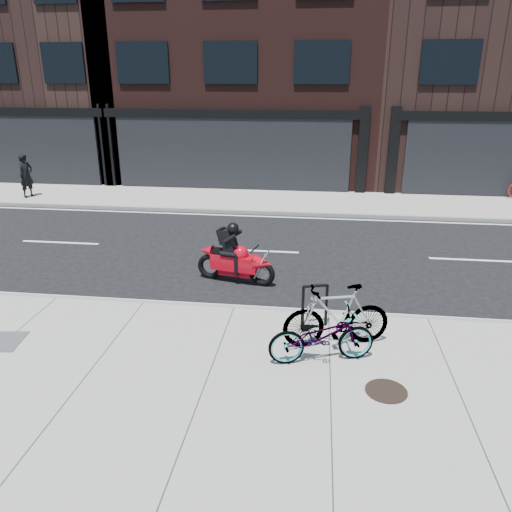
# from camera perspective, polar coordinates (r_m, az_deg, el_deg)

# --- Properties ---
(ground) EXTENTS (120.00, 120.00, 0.00)m
(ground) POSITION_cam_1_polar(r_m,az_deg,el_deg) (12.52, -1.01, -2.48)
(ground) COLOR black
(ground) RESTS_ON ground
(sidewalk_near) EXTENTS (60.00, 6.00, 0.13)m
(sidewalk_near) POSITION_cam_1_polar(r_m,az_deg,el_deg) (8.17, -6.18, -15.59)
(sidewalk_near) COLOR gray
(sidewalk_near) RESTS_ON ground
(sidewalk_far) EXTENTS (60.00, 3.50, 0.13)m
(sidewalk_far) POSITION_cam_1_polar(r_m,az_deg,el_deg) (19.83, 2.19, 6.31)
(sidewalk_far) COLOR gray
(sidewalk_far) RESTS_ON ground
(building_midwest) EXTENTS (10.00, 10.00, 12.00)m
(building_midwest) POSITION_cam_1_polar(r_m,az_deg,el_deg) (29.33, -22.13, 21.15)
(building_midwest) COLOR black
(building_midwest) RESTS_ON ground
(building_center) EXTENTS (12.00, 10.00, 14.50)m
(building_center) POSITION_cam_1_polar(r_m,az_deg,el_deg) (26.30, -0.93, 25.51)
(building_center) COLOR black
(building_center) RESTS_ON ground
(building_mideast) EXTENTS (12.00, 10.00, 12.50)m
(building_mideast) POSITION_cam_1_polar(r_m,az_deg,el_deg) (27.27, 26.94, 21.21)
(building_mideast) COLOR black
(building_mideast) RESTS_ON ground
(bike_rack) EXTENTS (0.51, 0.20, 0.90)m
(bike_rack) POSITION_cam_1_polar(r_m,az_deg,el_deg) (9.77, 6.73, -5.24)
(bike_rack) COLOR black
(bike_rack) RESTS_ON sidewalk_near
(bicycle_front) EXTENTS (1.95, 1.11, 0.97)m
(bicycle_front) POSITION_cam_1_polar(r_m,az_deg,el_deg) (8.68, 7.50, -9.02)
(bicycle_front) COLOR gray
(bicycle_front) RESTS_ON sidewalk_near
(bicycle_rear) EXTENTS (2.04, 1.05, 1.18)m
(bicycle_rear) POSITION_cam_1_polar(r_m,az_deg,el_deg) (9.15, 9.19, -6.75)
(bicycle_rear) COLOR gray
(bicycle_rear) RESTS_ON sidewalk_near
(motorcycle) EXTENTS (2.00, 0.80, 1.51)m
(motorcycle) POSITION_cam_1_polar(r_m,az_deg,el_deg) (12.03, -2.00, -0.31)
(motorcycle) COLOR black
(motorcycle) RESTS_ON ground
(pedestrian) EXTENTS (0.60, 0.73, 1.71)m
(pedestrian) POSITION_cam_1_polar(r_m,az_deg,el_deg) (22.02, -24.78, 8.33)
(pedestrian) COLOR black
(pedestrian) RESTS_ON sidewalk_far
(manhole_cover) EXTENTS (0.76, 0.76, 0.02)m
(manhole_cover) POSITION_cam_1_polar(r_m,az_deg,el_deg) (8.36, 14.66, -14.70)
(manhole_cover) COLOR black
(manhole_cover) RESTS_ON sidewalk_near
(utility_grate) EXTENTS (0.84, 0.84, 0.02)m
(utility_grate) POSITION_cam_1_polar(r_m,az_deg,el_deg) (10.52, -27.10, -8.70)
(utility_grate) COLOR #4C4C4F
(utility_grate) RESTS_ON sidewalk_near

